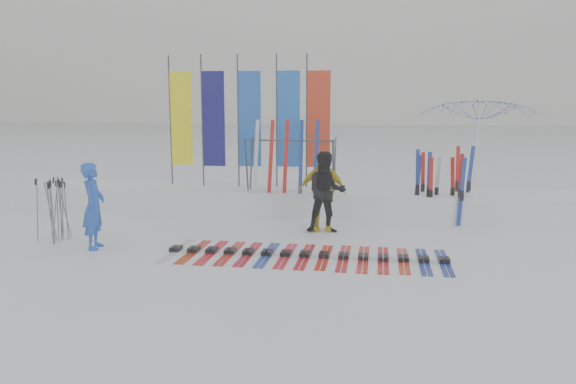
% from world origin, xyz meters
% --- Properties ---
extents(ground, '(120.00, 120.00, 0.00)m').
position_xyz_m(ground, '(0.00, 0.00, 0.00)').
color(ground, white).
rests_on(ground, ground).
extents(snow_bank, '(14.00, 1.60, 0.60)m').
position_xyz_m(snow_bank, '(0.00, 4.60, 0.30)').
color(snow_bank, white).
rests_on(snow_bank, ground).
extents(person_blue, '(0.50, 0.65, 1.58)m').
position_xyz_m(person_blue, '(-3.24, 0.73, 0.79)').
color(person_blue, blue).
rests_on(person_blue, ground).
extents(person_black, '(0.91, 0.77, 1.67)m').
position_xyz_m(person_black, '(0.81, 2.70, 0.83)').
color(person_black, black).
rests_on(person_black, ground).
extents(person_yellow, '(0.99, 0.46, 1.66)m').
position_xyz_m(person_yellow, '(0.72, 2.85, 0.83)').
color(person_yellow, '#D9C10E').
rests_on(person_yellow, ground).
extents(tent_canopy, '(3.39, 3.45, 2.87)m').
position_xyz_m(tent_canopy, '(4.32, 6.13, 1.43)').
color(tent_canopy, white).
rests_on(tent_canopy, ground).
extents(ski_row, '(4.86, 1.68, 0.07)m').
position_xyz_m(ski_row, '(0.63, 0.78, 0.04)').
color(ski_row, silver).
rests_on(ski_row, ground).
extents(pole_cluster, '(0.61, 0.59, 1.25)m').
position_xyz_m(pole_cluster, '(-4.26, 1.16, 0.60)').
color(pole_cluster, '#595B60').
rests_on(pole_cluster, ground).
extents(feather_flags, '(4.02, 0.21, 3.20)m').
position_xyz_m(feather_flags, '(-1.30, 4.83, 2.24)').
color(feather_flags, '#383A3F').
rests_on(feather_flags, ground).
extents(ski_rack, '(2.04, 0.80, 1.23)m').
position_xyz_m(ski_rack, '(-0.15, 4.20, 1.38)').
color(ski_rack, '#383A3F').
rests_on(ski_rack, ground).
extents(upright_skis, '(1.28, 1.01, 1.67)m').
position_xyz_m(upright_skis, '(3.26, 4.19, 0.77)').
color(upright_skis, navy).
rests_on(upright_skis, ground).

